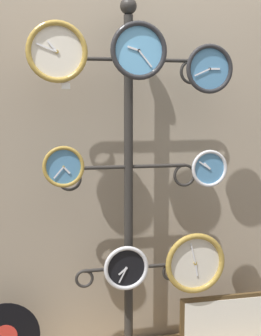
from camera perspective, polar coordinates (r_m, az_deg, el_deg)
name	(u,v)px	position (r m, az deg, el deg)	size (l,w,h in m)	color
shop_wall	(122,106)	(2.59, -1.00, 7.51)	(4.40, 0.04, 2.80)	gray
display_stand	(128,215)	(2.50, -0.25, -5.74)	(0.81, 0.33, 1.94)	#282623
clock_top_left	(57,52)	(2.30, -8.97, 13.82)	(0.29, 0.04, 0.29)	silver
clock_top_center	(139,51)	(2.35, 1.00, 14.11)	(0.28, 0.04, 0.28)	#60A8DB
clock_top_right	(209,69)	(2.48, 9.57, 11.82)	(0.25, 0.04, 0.25)	#4C84B2
clock_middle_left	(63,167)	(2.32, -8.18, 0.16)	(0.21, 0.04, 0.21)	#4C84B2
clock_middle_right	(209,168)	(2.48, 9.55, -0.05)	(0.20, 0.04, 0.20)	#4C84B2
clock_bottom_center	(126,268)	(2.49, -0.55, -12.07)	(0.24, 0.04, 0.24)	black
clock_bottom_right	(195,263)	(2.56, 7.87, -11.41)	(0.33, 0.04, 0.33)	silver
vinyl_record	(6,336)	(2.62, -14.98, -19.15)	(0.35, 0.01, 0.35)	black
picture_frame	(225,322)	(2.77, 11.44, -17.93)	(0.52, 0.02, 0.31)	#4C381E
price_tag_upper	(66,86)	(2.29, -7.87, 9.88)	(0.04, 0.00, 0.03)	white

